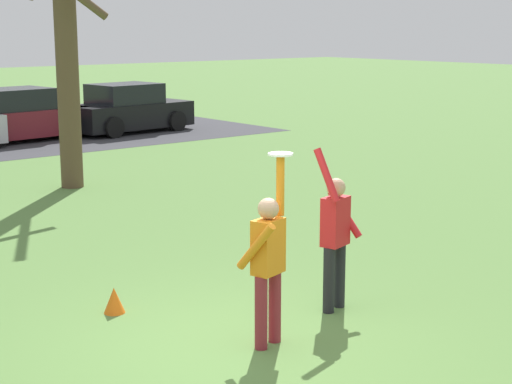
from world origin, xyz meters
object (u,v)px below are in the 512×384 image
at_px(frisbee_disc, 280,154).
at_px(field_cone_orange, 114,300).
at_px(person_defender, 335,232).
at_px(parked_car_black, 128,110).
at_px(person_catcher, 268,259).
at_px(bare_tree_tall, 67,32).
at_px(parked_car_maroon, 18,117).

distance_m(frisbee_disc, field_cone_orange, 2.90).
relative_size(person_defender, parked_car_black, 0.48).
height_order(person_catcher, parked_car_black, person_catcher).
xyz_separation_m(person_catcher, bare_tree_tall, (2.57, 9.56, 2.33)).
bearing_deg(person_defender, bare_tree_tall, -112.14).
bearing_deg(parked_car_black, bare_tree_tall, -133.92).
distance_m(frisbee_disc, parked_car_black, 18.79).
relative_size(parked_car_maroon, parked_car_black, 1.00).
distance_m(person_catcher, parked_car_black, 18.89).
bearing_deg(parked_car_black, field_cone_orange, -127.23).
xyz_separation_m(frisbee_disc, parked_car_maroon, (4.48, 17.22, -1.37)).
height_order(frisbee_disc, parked_car_black, frisbee_disc).
relative_size(person_catcher, parked_car_maroon, 0.49).
height_order(person_defender, parked_car_black, person_defender).
height_order(person_catcher, frisbee_disc, frisbee_disc).
relative_size(parked_car_black, bare_tree_tall, 0.67).
height_order(parked_car_maroon, field_cone_orange, parked_car_maroon).
relative_size(frisbee_disc, bare_tree_tall, 0.04).
xyz_separation_m(parked_car_maroon, parked_car_black, (3.66, -0.33, 0.00)).
relative_size(parked_car_maroon, field_cone_orange, 13.32).
xyz_separation_m(person_catcher, parked_car_black, (8.36, 16.94, -0.25)).
bearing_deg(parked_car_maroon, bare_tree_tall, -111.24).
xyz_separation_m(person_catcher, parked_car_maroon, (4.70, 17.28, -0.25)).
distance_m(parked_car_black, bare_tree_tall, 9.73).
bearing_deg(bare_tree_tall, person_catcher, -105.05).
distance_m(parked_car_black, field_cone_orange, 17.54).
xyz_separation_m(parked_car_maroon, bare_tree_tall, (-2.13, -7.72, 2.59)).
bearing_deg(parked_car_black, parked_car_maroon, 168.95).
distance_m(person_defender, field_cone_orange, 2.81).
xyz_separation_m(parked_car_black, bare_tree_tall, (-5.79, -7.38, 2.59)).
distance_m(bare_tree_tall, field_cone_orange, 8.87).
bearing_deg(parked_car_maroon, frisbee_disc, -110.41).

